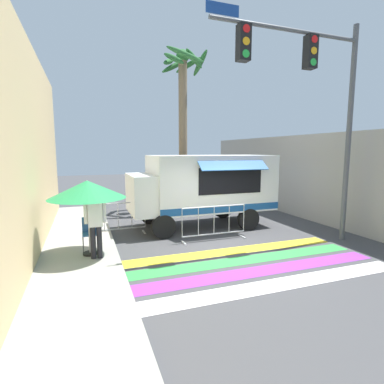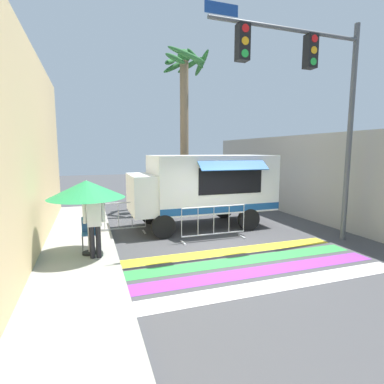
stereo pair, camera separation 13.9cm
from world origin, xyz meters
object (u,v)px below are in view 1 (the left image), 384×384
Objects in this scene: food_truck at (200,185)px; patio_umbrella at (87,190)px; barricade_front at (214,223)px; folding_chair at (91,230)px; vendor_person at (95,219)px; palm_tree at (183,105)px; traffic_signal_pole at (311,86)px; barricade_side at (118,219)px.

patio_umbrella is at bearing -149.60° from food_truck.
folding_chair is at bearing -178.61° from barricade_front.
vendor_person is at bearing -87.79° from folding_chair.
folding_chair is 0.50× the size of vendor_person.
food_truck reaches higher than vendor_person.
food_truck is 4.70m from vendor_person.
traffic_signal_pole is at bearing -75.79° from palm_tree.
traffic_signal_pole reaches higher than barricade_side.
patio_umbrella is at bearing -100.70° from folding_chair.
palm_tree is at bearing 45.76° from barricade_side.
food_truck is at bearing 20.23° from folding_chair.
vendor_person is at bearing 176.14° from traffic_signal_pole.
barricade_side is (-5.23, 2.99, -4.15)m from traffic_signal_pole.
barricade_front is at bearing 8.73° from patio_umbrella.
palm_tree reaches higher than traffic_signal_pole.
vendor_person is 0.23× the size of palm_tree.
palm_tree reaches higher than vendor_person.
folding_chair is 0.96m from vendor_person.
patio_umbrella reaches higher than barricade_front.
vendor_person is (-6.04, 0.41, -3.53)m from traffic_signal_pole.
traffic_signal_pole is at bearing -54.51° from food_truck.
folding_chair is (0.05, 0.49, -1.18)m from patio_umbrella.
barricade_front is at bearing -97.90° from palm_tree.
barricade_side is (0.96, 2.24, -1.32)m from patio_umbrella.
food_truck reaches higher than patio_umbrella.
palm_tree is at bearing 52.52° from patio_umbrella.
traffic_signal_pole reaches higher than patio_umbrella.
vendor_person is 2.77m from barricade_side.
palm_tree is (-1.68, 6.63, 0.28)m from traffic_signal_pole.
food_truck is 3.21m from barricade_side.
barricade_side is 6.75m from palm_tree.
palm_tree is at bearing 81.63° from food_truck.
patio_umbrella reaches higher than vendor_person.
vendor_person is at bearing -165.82° from barricade_front.
patio_umbrella is at bearing -113.27° from barricade_side.
patio_umbrella is 2.23× the size of folding_chair.
barricade_front is 6.95m from palm_tree.
barricade_front is 0.29× the size of palm_tree.
barricade_front is (-0.21, -1.76, -1.04)m from food_truck.
barricade_front is (3.63, 0.92, -0.61)m from vendor_person.
barricade_side is at bearing -178.09° from food_truck.
vendor_person is (0.10, -0.83, 0.48)m from folding_chair.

